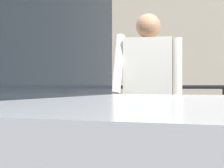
# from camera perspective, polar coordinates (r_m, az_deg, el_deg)

# --- Properties ---
(parking_meter) EXTENTS (0.17, 0.18, 1.57)m
(parking_meter) POSITION_cam_1_polar(r_m,az_deg,el_deg) (3.62, -4.80, 0.82)
(parking_meter) COLOR slate
(parking_meter) RESTS_ON sidewalk_curb
(pedestrian_at_meter) EXTENTS (0.63, 0.47, 1.75)m
(pedestrian_at_meter) POSITION_cam_1_polar(r_m,az_deg,el_deg) (3.47, 5.65, -1.29)
(pedestrian_at_meter) COLOR black
(pedestrian_at_meter) RESTS_ON sidewalk_curb
(background_railing) EXTENTS (24.06, 0.06, 1.08)m
(background_railing) POSITION_cam_1_polar(r_m,az_deg,el_deg) (6.19, 8.45, -3.10)
(background_railing) COLOR black
(background_railing) RESTS_ON sidewalk_curb
(backdrop_wall) EXTENTS (32.00, 0.50, 3.76)m
(backdrop_wall) POSITION_cam_1_polar(r_m,az_deg,el_deg) (8.69, 11.18, 4.07)
(backdrop_wall) COLOR #ADA38E
(backdrop_wall) RESTS_ON ground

